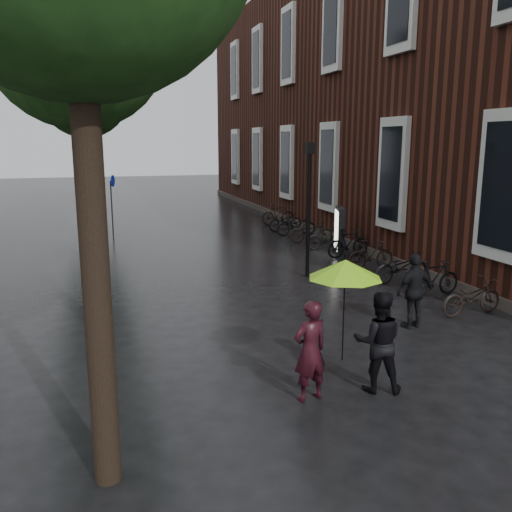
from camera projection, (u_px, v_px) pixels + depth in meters
name	position (u px, v px, depth m)	size (l,w,h in m)	color
ground	(439.00, 469.00, 6.83)	(120.00, 120.00, 0.00)	black
brick_building	(391.00, 101.00, 26.76)	(10.20, 33.20, 12.00)	#38160F
street_trees	(84.00, 75.00, 19.26)	(4.33, 34.03, 8.91)	black
person_burgundy	(310.00, 351.00, 8.50)	(0.60, 0.39, 1.65)	black
person_black	(378.00, 342.00, 8.82)	(0.82, 0.64, 1.69)	black
lime_umbrella	(345.00, 269.00, 8.41)	(1.18, 1.18, 1.74)	black
pedestrian_walking	(414.00, 291.00, 11.85)	(0.98, 0.41, 1.66)	black
parked_bicycles	(337.00, 241.00, 19.80)	(2.07, 15.37, 1.04)	black
ad_lightbox	(339.00, 231.00, 19.53)	(0.26, 1.14, 1.71)	black
lamp_post	(309.00, 197.00, 15.98)	(0.21, 0.21, 4.00)	black
cycle_sign	(112.00, 197.00, 22.55)	(0.14, 0.48, 2.67)	#262628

